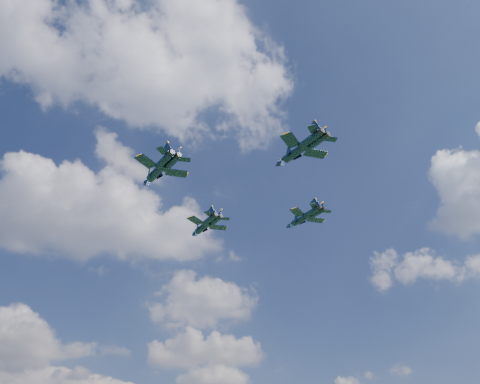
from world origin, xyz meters
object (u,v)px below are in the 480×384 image
Objects in this scene: jet_left at (156,172)px; jet_right at (300,219)px; jet_lead at (202,227)px; jet_slot at (295,153)px.

jet_right is (35.72, 10.95, -0.99)m from jet_left.
jet_right is (22.46, -10.98, -0.93)m from jet_lead.
jet_left is 37.38m from jet_right.
jet_left reaches higher than jet_lead.
jet_lead is 36.05m from jet_slot.
jet_lead is at bearing 35.60° from jet_left.
jet_left is at bearing -142.06° from jet_lead.
jet_slot is at bearing -45.96° from jet_left.
jet_left is 1.01× the size of jet_slot.
jet_slot is at bearing -88.35° from jet_lead.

